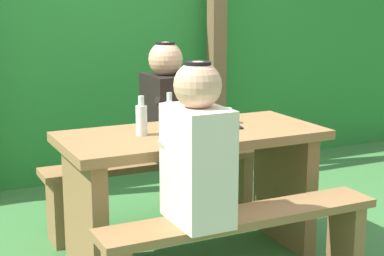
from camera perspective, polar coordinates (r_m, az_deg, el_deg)
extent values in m
cube|color=#277C2F|center=(5.14, -10.10, 6.67)|extent=(6.40, 0.69, 1.91)
cube|color=brown|center=(5.00, 2.31, 7.39)|extent=(0.12, 0.12, 2.03)
cube|color=olive|center=(3.28, 0.00, -0.72)|extent=(1.40, 0.64, 0.05)
cube|color=olive|center=(3.17, -9.89, -8.18)|extent=(0.08, 0.54, 0.68)
cube|color=olive|center=(3.66, 8.51, -5.34)|extent=(0.08, 0.54, 0.68)
cube|color=olive|center=(2.90, 4.70, -8.25)|extent=(1.40, 0.24, 0.04)
cube|color=olive|center=(3.32, 14.03, -9.98)|extent=(0.07, 0.22, 0.40)
cube|color=olive|center=(3.82, -3.53, -3.17)|extent=(1.40, 0.24, 0.04)
cube|color=olive|center=(3.71, -12.46, -7.52)|extent=(0.07, 0.22, 0.40)
cube|color=olive|center=(4.15, 4.48, -5.13)|extent=(0.07, 0.22, 0.40)
cube|color=silver|center=(2.71, 0.51, -3.47)|extent=(0.22, 0.34, 0.52)
sphere|color=tan|center=(2.63, 0.53, 3.98)|extent=(0.21, 0.21, 0.21)
cylinder|color=black|center=(2.62, 0.53, 5.91)|extent=(0.12, 0.12, 0.02)
cylinder|color=silver|center=(2.80, -0.76, -0.73)|extent=(0.25, 0.07, 0.15)
cube|color=black|center=(3.79, -2.41, 1.06)|extent=(0.22, 0.34, 0.52)
sphere|color=tan|center=(3.74, -2.46, 6.40)|extent=(0.21, 0.21, 0.21)
cylinder|color=black|center=(3.73, -2.47, 7.77)|extent=(0.12, 0.12, 0.02)
cylinder|color=black|center=(3.64, -1.55, 2.28)|extent=(0.25, 0.07, 0.15)
cylinder|color=silver|center=(3.47, 3.13, 1.14)|extent=(0.07, 0.07, 0.09)
cylinder|color=silver|center=(3.17, -4.70, 0.70)|extent=(0.06, 0.06, 0.16)
cylinder|color=silver|center=(3.15, -4.73, 2.53)|extent=(0.03, 0.03, 0.05)
cylinder|color=silver|center=(3.27, -2.10, 1.07)|extent=(0.06, 0.06, 0.15)
cylinder|color=silver|center=(3.25, -2.12, 2.85)|extent=(0.03, 0.03, 0.05)
cube|color=black|center=(3.38, 3.83, 0.17)|extent=(0.09, 0.15, 0.01)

